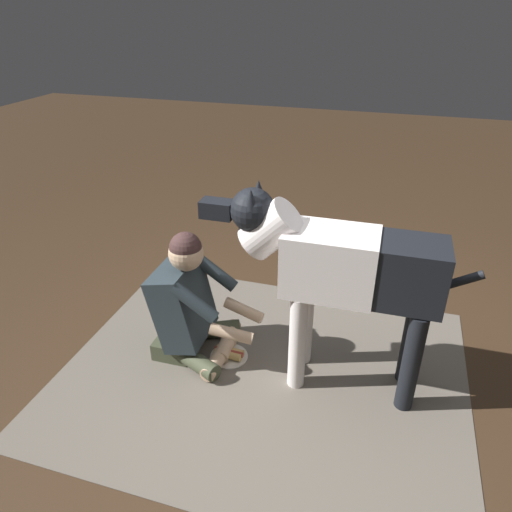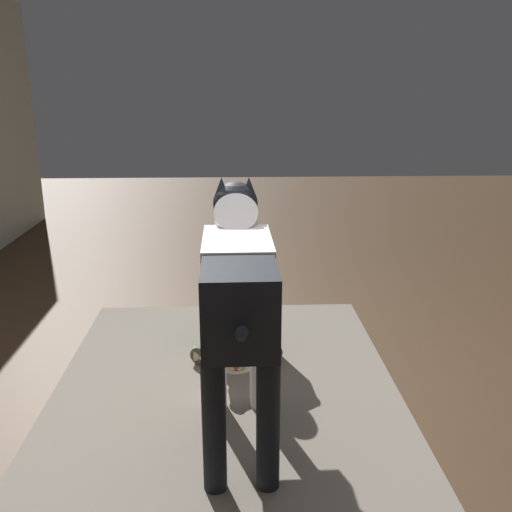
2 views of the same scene
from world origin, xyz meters
The scene contains 5 objects.
ground_plane centered at (0.00, 0.00, 0.00)m, with size 15.94×15.94×0.00m, color #3E2B1B.
area_rug centered at (0.23, 0.06, 0.00)m, with size 2.44×1.97×0.01m, color #696257.
person_sitting_on_floor centered at (0.72, 0.00, 0.36)m, with size 0.67×0.58×0.86m.
large_dog centered at (-0.18, -0.02, 0.77)m, with size 1.50×0.33×1.20m.
hot_dog_on_plate centered at (0.48, -0.01, 0.03)m, with size 0.25×0.25×0.06m.
Camera 1 is at (-0.38, 2.21, 2.05)m, focal length 33.03 mm.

